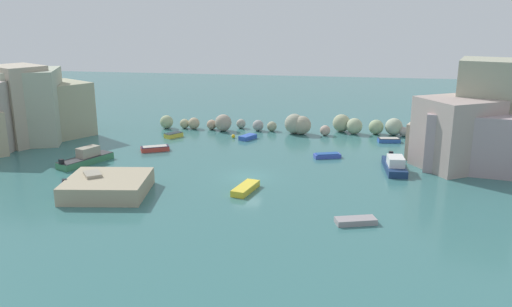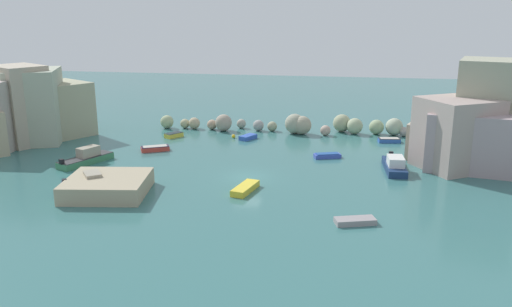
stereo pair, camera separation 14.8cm
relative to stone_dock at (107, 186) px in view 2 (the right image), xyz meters
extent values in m
plane|color=#356B6A|center=(10.96, 6.69, -0.74)|extent=(160.00, 160.00, 0.00)
cube|color=#A3AA94|center=(-16.35, 16.23, 3.58)|extent=(7.67, 8.74, 8.63)
cube|color=#A4A282|center=(-15.84, 19.17, 2.59)|extent=(9.73, 9.95, 6.65)
cube|color=#9F9986|center=(-19.26, 21.82, 0.77)|extent=(9.38, 8.73, 3.01)
cube|color=gray|center=(-19.39, 17.58, 2.19)|extent=(11.48, 11.18, 5.86)
cube|color=#B0A58F|center=(-21.00, 20.69, 1.26)|extent=(7.87, 8.42, 4.00)
cube|color=#AEA18C|center=(-17.47, 15.02, 3.86)|extent=(7.46, 6.98, 9.19)
cube|color=#A99398|center=(32.39, 13.12, 2.14)|extent=(9.75, 7.48, 5.75)
cube|color=#9FA088|center=(34.64, 16.09, 4.54)|extent=(8.23, 7.79, 10.56)
cube|color=tan|center=(29.13, 16.69, 1.19)|extent=(5.86, 6.14, 3.84)
cube|color=#A7938B|center=(30.79, 13.16, 2.77)|extent=(8.73, 8.54, 7.02)
sphere|color=#A0AF82|center=(-3.61, 25.77, 0.14)|extent=(1.75, 1.75, 1.75)
sphere|color=tan|center=(-1.26, 26.20, -0.11)|extent=(1.25, 1.25, 1.25)
sphere|color=tan|center=(0.09, 26.04, 0.02)|extent=(1.51, 1.51, 1.51)
sphere|color=tan|center=(2.52, 26.09, -0.08)|extent=(1.31, 1.31, 1.31)
sphere|color=#A09381|center=(4.24, 25.48, 0.36)|extent=(2.19, 2.19, 2.19)
sphere|color=#9F9D8E|center=(6.20, 27.46, -0.12)|extent=(1.24, 1.24, 1.24)
sphere|color=#9A9A96|center=(8.72, 26.31, -0.02)|extent=(1.43, 1.43, 1.43)
sphere|color=#999B7B|center=(10.53, 26.42, -0.10)|extent=(1.28, 1.28, 1.28)
sphere|color=#999B85|center=(13.56, 25.60, 0.53)|extent=(2.54, 2.54, 2.54)
sphere|color=#9E9880|center=(14.53, 25.31, 0.44)|extent=(2.36, 2.36, 2.36)
sphere|color=tan|center=(17.50, 25.10, -0.08)|extent=(1.31, 1.31, 1.31)
sphere|color=#9DA37F|center=(19.49, 27.66, 0.40)|extent=(2.28, 2.28, 2.28)
sphere|color=#A1AD88|center=(21.14, 26.63, 0.28)|extent=(2.04, 2.04, 2.04)
sphere|color=#98AB7F|center=(23.87, 26.95, 0.20)|extent=(1.86, 1.86, 1.86)
sphere|color=#A4AF94|center=(26.05, 26.80, 0.35)|extent=(2.16, 2.16, 2.16)
sphere|color=#A59892|center=(27.24, 26.31, -0.14)|extent=(1.20, 1.20, 1.20)
sphere|color=tan|center=(29.75, 26.41, 0.21)|extent=(1.89, 1.89, 1.89)
cube|color=tan|center=(0.00, 0.00, 0.00)|extent=(7.59, 7.27, 1.47)
sphere|color=gold|center=(6.37, 21.78, -0.51)|extent=(0.46, 0.46, 0.46)
cube|color=#3B50B9|center=(18.17, 14.73, -0.53)|extent=(3.02, 1.93, 0.42)
cube|color=#234C93|center=(18.17, 14.73, -0.28)|extent=(2.57, 1.64, 0.08)
cube|color=navy|center=(-1.84, 0.08, -0.24)|extent=(4.66, 4.36, 0.99)
cube|color=#1D2A2E|center=(-1.84, 0.08, 0.28)|extent=(4.56, 4.27, 0.06)
cube|color=#9E937F|center=(-1.49, 0.35, 0.63)|extent=(2.16, 2.27, 0.74)
cube|color=black|center=(-3.32, -1.08, 0.50)|extent=(0.55, 0.57, 0.50)
cube|color=yellow|center=(11.55, 2.65, -0.46)|extent=(2.01, 3.89, 0.55)
cube|color=#3D7E55|center=(-6.31, 8.27, -0.41)|extent=(4.01, 6.22, 0.65)
cube|color=#313134|center=(-6.31, 8.27, -0.06)|extent=(3.93, 6.10, 0.06)
cube|color=#9E937F|center=(-6.14, 8.64, 0.43)|extent=(1.98, 2.52, 1.04)
cube|color=black|center=(-7.46, 5.64, 0.16)|extent=(0.55, 0.51, 0.50)
cube|color=gold|center=(-1.06, 20.93, -0.48)|extent=(2.18, 2.43, 0.52)
cube|color=#1E292E|center=(-1.06, 20.93, -0.18)|extent=(2.13, 2.38, 0.06)
cube|color=navy|center=(24.87, 11.30, -0.39)|extent=(2.11, 5.81, 0.69)
cube|color=silver|center=(24.91, 10.63, 0.39)|extent=(1.62, 2.36, 0.87)
cube|color=black|center=(24.72, 14.00, 0.20)|extent=(0.46, 0.38, 0.50)
cube|color=blue|center=(8.23, 21.53, -0.48)|extent=(2.06, 2.59, 0.51)
cube|color=gray|center=(20.93, -3.02, -0.52)|extent=(3.20, 2.02, 0.43)
cube|color=#2C56B0|center=(25.21, 22.88, -0.51)|extent=(2.70, 1.52, 0.44)
cube|color=#2A2D36|center=(25.21, 22.88, -0.26)|extent=(2.64, 1.49, 0.06)
cube|color=#ADA89E|center=(25.21, 22.88, -0.25)|extent=(2.29, 1.29, 0.08)
cube|color=#C33E34|center=(-1.05, 14.32, -0.50)|extent=(3.32, 2.51, 0.48)
cube|color=#271D31|center=(-1.05, 14.32, -0.22)|extent=(3.26, 2.46, 0.06)
cube|color=#ADA89E|center=(-1.05, 14.32, -0.21)|extent=(2.82, 2.13, 0.08)
camera|label=1|loc=(19.68, -39.70, 14.53)|focal=36.66mm
camera|label=2|loc=(19.83, -39.68, 14.53)|focal=36.66mm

